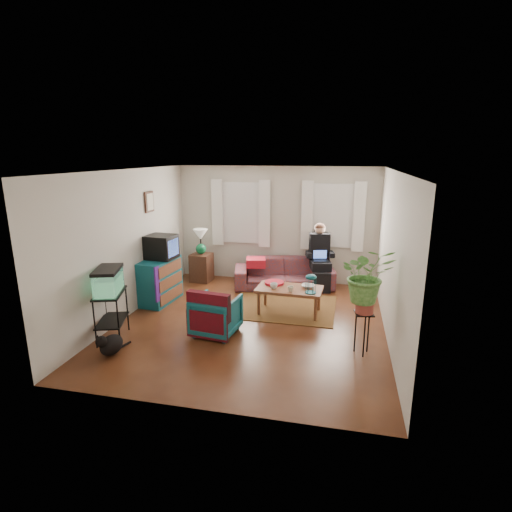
% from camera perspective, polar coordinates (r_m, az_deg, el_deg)
% --- Properties ---
extents(floor, '(4.50, 5.00, 0.01)m').
position_cam_1_polar(floor, '(7.05, -0.71, -9.49)').
color(floor, '#4F2B14').
rests_on(floor, ground).
extents(ceiling, '(4.50, 5.00, 0.01)m').
position_cam_1_polar(ceiling, '(6.45, -0.78, 12.13)').
color(ceiling, white).
rests_on(ceiling, wall_back).
extents(wall_back, '(4.50, 0.01, 2.60)m').
position_cam_1_polar(wall_back, '(9.03, 2.88, 4.47)').
color(wall_back, silver).
rests_on(wall_back, floor).
extents(wall_front, '(4.50, 0.01, 2.60)m').
position_cam_1_polar(wall_front, '(4.34, -8.34, -6.76)').
color(wall_front, silver).
rests_on(wall_front, floor).
extents(wall_left, '(0.01, 5.00, 2.60)m').
position_cam_1_polar(wall_left, '(7.46, -17.82, 1.67)').
color(wall_left, silver).
rests_on(wall_left, floor).
extents(wall_right, '(0.01, 5.00, 2.60)m').
position_cam_1_polar(wall_right, '(6.51, 18.91, -0.21)').
color(wall_right, silver).
rests_on(wall_right, floor).
extents(window_left, '(1.08, 0.04, 1.38)m').
position_cam_1_polar(window_left, '(9.14, -2.10, 6.18)').
color(window_left, white).
rests_on(window_left, wall_back).
extents(window_right, '(1.08, 0.04, 1.38)m').
position_cam_1_polar(window_right, '(8.86, 10.92, 5.67)').
color(window_right, white).
rests_on(window_right, wall_back).
extents(curtains_left, '(1.36, 0.06, 1.50)m').
position_cam_1_polar(curtains_left, '(9.06, -2.22, 6.11)').
color(curtains_left, white).
rests_on(curtains_left, wall_back).
extents(curtains_right, '(1.36, 0.06, 1.50)m').
position_cam_1_polar(curtains_right, '(8.78, 10.90, 5.59)').
color(curtains_right, white).
rests_on(curtains_right, wall_back).
extents(picture_frame, '(0.04, 0.32, 0.40)m').
position_cam_1_polar(picture_frame, '(8.08, -14.95, 7.48)').
color(picture_frame, '#3D2616').
rests_on(picture_frame, wall_left).
extents(area_rug, '(2.02, 1.62, 0.01)m').
position_cam_1_polar(area_rug, '(7.75, 3.76, -7.20)').
color(area_rug, brown).
rests_on(area_rug, floor).
extents(sofa, '(2.28, 1.32, 0.84)m').
position_cam_1_polar(sofa, '(8.76, 4.03, -1.78)').
color(sofa, brown).
rests_on(sofa, floor).
extents(seated_person, '(0.67, 0.77, 1.28)m').
position_cam_1_polar(seated_person, '(8.80, 9.07, -0.37)').
color(seated_person, black).
rests_on(seated_person, sofa).
extents(side_table, '(0.47, 0.47, 0.64)m').
position_cam_1_polar(side_table, '(9.26, -7.78, -1.63)').
color(side_table, '#3D2216').
rests_on(side_table, floor).
extents(table_lamp, '(0.35, 0.35, 0.58)m').
position_cam_1_polar(table_lamp, '(9.11, -7.90, 1.96)').
color(table_lamp, white).
rests_on(table_lamp, side_table).
extents(dresser, '(0.57, 1.00, 0.87)m').
position_cam_1_polar(dresser, '(8.09, -13.57, -3.43)').
color(dresser, '#136A75').
rests_on(dresser, floor).
extents(crt_tv, '(0.57, 0.53, 0.46)m').
position_cam_1_polar(crt_tv, '(7.99, -13.37, 1.29)').
color(crt_tv, black).
rests_on(crt_tv, dresser).
extents(aquarium_stand, '(0.58, 0.77, 0.77)m').
position_cam_1_polar(aquarium_stand, '(6.73, -19.91, -8.05)').
color(aquarium_stand, black).
rests_on(aquarium_stand, floor).
extents(aquarium, '(0.52, 0.70, 0.40)m').
position_cam_1_polar(aquarium, '(6.54, -20.35, -3.27)').
color(aquarium, '#7FD899').
rests_on(aquarium, aquarium_stand).
extents(black_cat, '(0.38, 0.49, 0.37)m').
position_cam_1_polar(black_cat, '(6.31, -19.98, -11.57)').
color(black_cat, black).
rests_on(black_cat, floor).
extents(armchair, '(0.76, 0.72, 0.70)m').
position_cam_1_polar(armchair, '(6.56, -5.73, -8.13)').
color(armchair, navy).
rests_on(armchair, floor).
extents(serape_throw, '(0.72, 0.25, 0.58)m').
position_cam_1_polar(serape_throw, '(6.28, -6.84, -7.77)').
color(serape_throw, '#9E0A0A').
rests_on(serape_throw, armchair).
extents(coffee_table, '(1.21, 0.71, 0.49)m').
position_cam_1_polar(coffee_table, '(7.39, 4.77, -6.35)').
color(coffee_table, brown).
rests_on(coffee_table, floor).
extents(cup_a, '(0.14, 0.14, 0.11)m').
position_cam_1_polar(cup_a, '(7.24, 2.57, -4.27)').
color(cup_a, white).
rests_on(cup_a, coffee_table).
extents(cup_b, '(0.11, 0.11, 0.10)m').
position_cam_1_polar(cup_b, '(7.10, 4.94, -4.71)').
color(cup_b, beige).
rests_on(cup_b, coffee_table).
extents(bowl, '(0.24, 0.24, 0.06)m').
position_cam_1_polar(bowl, '(7.35, 7.44, -4.29)').
color(bowl, white).
rests_on(bowl, coffee_table).
extents(snack_tray, '(0.38, 0.38, 0.04)m').
position_cam_1_polar(snack_tray, '(7.51, 2.63, -3.83)').
color(snack_tray, '#B21414').
rests_on(snack_tray, coffee_table).
extents(birdcage, '(0.20, 0.20, 0.34)m').
position_cam_1_polar(birdcage, '(7.04, 7.85, -3.92)').
color(birdcage, '#115B6B').
rests_on(birdcage, coffee_table).
extents(plant_stand, '(0.32, 0.32, 0.64)m').
position_cam_1_polar(plant_stand, '(6.12, 14.98, -10.61)').
color(plant_stand, black).
rests_on(plant_stand, floor).
extents(potted_plant, '(0.83, 0.75, 0.81)m').
position_cam_1_polar(potted_plant, '(5.84, 15.47, -3.80)').
color(potted_plant, '#599947').
rests_on(potted_plant, plant_stand).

